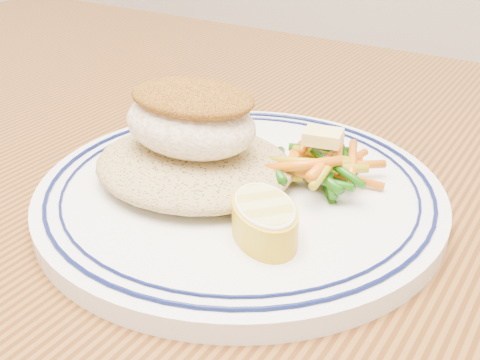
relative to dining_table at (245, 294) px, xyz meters
name	(u,v)px	position (x,y,z in m)	size (l,w,h in m)	color
dining_table	(245,294)	(0.00, 0.00, 0.00)	(1.50, 0.90, 0.75)	#4E2B0F
plate	(240,192)	(0.00, -0.01, 0.11)	(0.30, 0.30, 0.02)	white
rice_pilaf	(194,161)	(-0.03, -0.02, 0.13)	(0.15, 0.14, 0.03)	#A28851
fish_fillet	(191,117)	(-0.03, -0.02, 0.16)	(0.10, 0.08, 0.05)	white
vegetable_pile	(315,164)	(0.05, 0.03, 0.13)	(0.10, 0.11, 0.03)	#18510A
butter_pat	(323,137)	(0.05, 0.03, 0.15)	(0.03, 0.02, 0.01)	#F5DC77
lemon_wedge	(264,218)	(0.05, -0.06, 0.13)	(0.08, 0.08, 0.02)	gold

